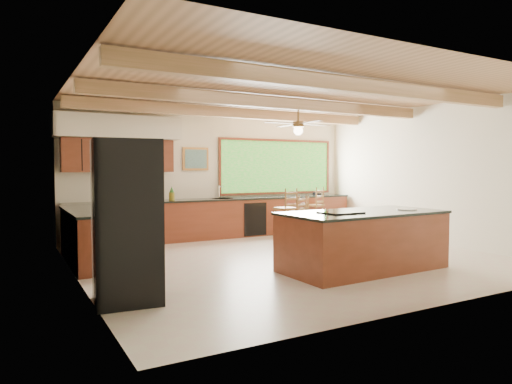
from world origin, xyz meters
TOP-DOWN VIEW (x-y plane):
  - ground at (0.00, 0.00)m, footprint 7.20×7.20m
  - room_shell at (-0.17, 0.65)m, footprint 7.27×6.54m
  - counter_run at (-0.82, 2.52)m, footprint 7.12×3.10m
  - island at (0.53, -1.32)m, footprint 2.74×1.36m
  - refrigerator at (-3.22, -1.30)m, footprint 0.84×0.82m
  - bar_stool_a at (1.20, 1.55)m, footprint 0.45×0.45m
  - bar_stool_b at (1.12, 1.84)m, footprint 0.47×0.47m
  - bar_stool_c at (1.56, 1.95)m, footprint 0.41×0.41m
  - bar_stool_d at (2.30, 2.39)m, footprint 0.55×0.55m

SIDE VIEW (x-z plane):
  - ground at x=0.00m, z-range 0.00..0.00m
  - counter_run at x=-0.82m, z-range -0.15..1.08m
  - island at x=0.53m, z-range -0.01..0.95m
  - bar_stool_c at x=1.56m, z-range 0.09..1.11m
  - bar_stool_a at x=1.20m, z-range 0.09..1.12m
  - bar_stool_d at x=2.30m, z-range 0.11..1.27m
  - bar_stool_b at x=1.12m, z-range 0.11..1.29m
  - refrigerator at x=-3.22m, z-range 0.00..1.97m
  - room_shell at x=-0.17m, z-range 0.70..3.72m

